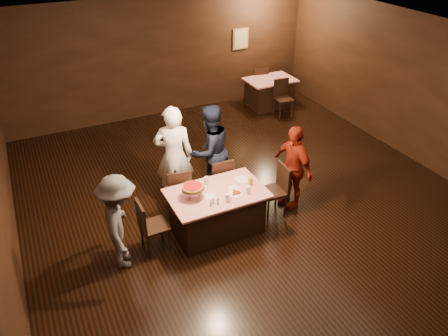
{
  "coord_description": "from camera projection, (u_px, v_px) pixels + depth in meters",
  "views": [
    {
      "loc": [
        -3.36,
        -5.4,
        4.85
      ],
      "look_at": [
        -0.6,
        0.24,
        1.0
      ],
      "focal_mm": 35.0,
      "sensor_mm": 36.0,
      "label": 1
    }
  ],
  "objects": [
    {
      "name": "glass_amber",
      "position": [
        250.0,
        182.0,
        7.3
      ],
      "size": [
        0.08,
        0.08,
        0.14
      ],
      "primitive_type": "cylinder",
      "color": "#BF7F26",
      "rests_on": "main_table"
    },
    {
      "name": "glass_front_left",
      "position": [
        228.0,
        198.0,
        6.9
      ],
      "size": [
        0.08,
        0.08,
        0.14
      ],
      "primitive_type": "cylinder",
      "color": "silver",
      "rests_on": "main_table"
    },
    {
      "name": "back_table",
      "position": [
        270.0,
        93.0,
        11.9
      ],
      "size": [
        1.3,
        0.9,
        0.77
      ],
      "primitive_type": "cube",
      "color": "#AC0B0D",
      "rests_on": "ground"
    },
    {
      "name": "diner_grey_knit",
      "position": [
        120.0,
        222.0,
        6.45
      ],
      "size": [
        0.79,
        1.12,
        1.58
      ],
      "primitive_type": "imported",
      "rotation": [
        0.0,
        0.0,
        1.36
      ],
      "color": "#4F5054",
      "rests_on": "ground"
    },
    {
      "name": "chair_back_far",
      "position": [
        259.0,
        83.0,
        12.31
      ],
      "size": [
        0.49,
        0.49,
        0.95
      ],
      "primitive_type": "cube",
      "rotation": [
        0.0,
        0.0,
        2.94
      ],
      "color": "black",
      "rests_on": "ground"
    },
    {
      "name": "glass_front_right",
      "position": [
        248.0,
        190.0,
        7.09
      ],
      "size": [
        0.08,
        0.08,
        0.14
      ],
      "primitive_type": "cylinder",
      "color": "silver",
      "rests_on": "main_table"
    },
    {
      "name": "napkin_center",
      "position": [
        233.0,
        188.0,
        7.26
      ],
      "size": [
        0.19,
        0.19,
        0.01
      ],
      "primitive_type": "cube",
      "rotation": [
        0.0,
        0.0,
        0.21
      ],
      "color": "white",
      "rests_on": "main_table"
    },
    {
      "name": "napkin_left",
      "position": [
        210.0,
        196.0,
        7.05
      ],
      "size": [
        0.21,
        0.21,
        0.01
      ],
      "primitive_type": "cube",
      "rotation": [
        0.0,
        0.0,
        -0.35
      ],
      "color": "white",
      "rests_on": "main_table"
    },
    {
      "name": "main_table",
      "position": [
        217.0,
        211.0,
        7.35
      ],
      "size": [
        1.6,
        1.0,
        0.77
      ],
      "primitive_type": "cube",
      "color": "#B7100C",
      "rests_on": "ground"
    },
    {
      "name": "diner_red_shirt",
      "position": [
        293.0,
        167.0,
        7.78
      ],
      "size": [
        0.49,
        0.97,
        1.6
      ],
      "primitive_type": "imported",
      "rotation": [
        0.0,
        0.0,
        -1.46
      ],
      "color": "maroon",
      "rests_on": "ground"
    },
    {
      "name": "glass_back",
      "position": [
        206.0,
        181.0,
        7.32
      ],
      "size": [
        0.08,
        0.08,
        0.14
      ],
      "primitive_type": "cylinder",
      "color": "silver",
      "rests_on": "main_table"
    },
    {
      "name": "chair_end_left",
      "position": [
        154.0,
        225.0,
        6.89
      ],
      "size": [
        0.43,
        0.43,
        0.95
      ],
      "primitive_type": "cube",
      "rotation": [
        0.0,
        0.0,
        1.59
      ],
      "color": "black",
      "rests_on": "ground"
    },
    {
      "name": "diner_white_jacket",
      "position": [
        174.0,
        156.0,
        7.8
      ],
      "size": [
        0.82,
        0.68,
        1.92
      ],
      "primitive_type": "imported",
      "rotation": [
        0.0,
        0.0,
        2.78
      ],
      "color": "white",
      "rests_on": "ground"
    },
    {
      "name": "plate_empty",
      "position": [
        242.0,
        180.0,
        7.47
      ],
      "size": [
        0.25,
        0.25,
        0.01
      ],
      "primitive_type": "cylinder",
      "color": "white",
      "rests_on": "main_table"
    },
    {
      "name": "chair_far_right",
      "position": [
        219.0,
        179.0,
        8.03
      ],
      "size": [
        0.44,
        0.44,
        0.95
      ],
      "primitive_type": "cube",
      "rotation": [
        0.0,
        0.0,
        3.09
      ],
      "color": "black",
      "rests_on": "ground"
    },
    {
      "name": "diner_navy_hoodie",
      "position": [
        210.0,
        151.0,
        8.09
      ],
      "size": [
        1.03,
        0.9,
        1.79
      ],
      "primitive_type": "imported",
      "rotation": [
        0.0,
        0.0,
        3.43
      ],
      "color": "black",
      "rests_on": "ground"
    },
    {
      "name": "plate_with_slice",
      "position": [
        235.0,
        193.0,
        7.09
      ],
      "size": [
        0.25,
        0.25,
        0.06
      ],
      "color": "white",
      "rests_on": "main_table"
    },
    {
      "name": "chair_back_near",
      "position": [
        284.0,
        98.0,
        11.31
      ],
      "size": [
        0.46,
        0.46,
        0.95
      ],
      "primitive_type": "cube",
      "rotation": [
        0.0,
        0.0,
        -0.1
      ],
      "color": "black",
      "rests_on": "ground"
    },
    {
      "name": "pizza_stand",
      "position": [
        193.0,
        188.0,
        6.94
      ],
      "size": [
        0.38,
        0.38,
        0.22
      ],
      "color": "black",
      "rests_on": "main_table"
    },
    {
      "name": "chair_far_left",
      "position": [
        178.0,
        190.0,
        7.73
      ],
      "size": [
        0.48,
        0.48,
        0.95
      ],
      "primitive_type": "cube",
      "rotation": [
        0.0,
        0.0,
        2.98
      ],
      "color": "black",
      "rests_on": "ground"
    },
    {
      "name": "chair_end_right",
      "position": [
        273.0,
        191.0,
        7.71
      ],
      "size": [
        0.44,
        0.44,
        0.95
      ],
      "primitive_type": "cube",
      "rotation": [
        0.0,
        0.0,
        -1.63
      ],
      "color": "black",
      "rests_on": "ground"
    },
    {
      "name": "room",
      "position": [
        265.0,
        104.0,
        6.81
      ],
      "size": [
        10.0,
        10.04,
        3.02
      ],
      "color": "black",
      "rests_on": "ground"
    },
    {
      "name": "condiments",
      "position": [
        214.0,
        202.0,
        6.84
      ],
      "size": [
        0.17,
        0.1,
        0.09
      ],
      "color": "silver",
      "rests_on": "main_table"
    }
  ]
}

